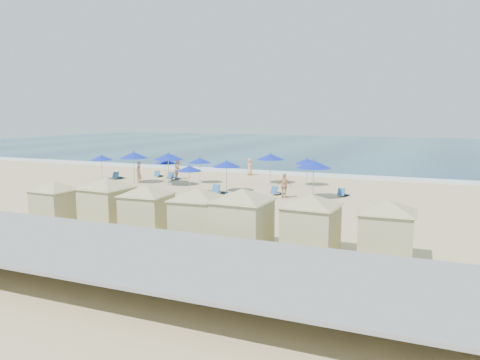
{
  "coord_description": "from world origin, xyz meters",
  "views": [
    {
      "loc": [
        15.14,
        -27.6,
        5.72
      ],
      "look_at": [
        1.93,
        3.0,
        1.02
      ],
      "focal_mm": 35.0,
      "sensor_mm": 36.0,
      "label": 1
    }
  ],
  "objects_px": {
    "trash_bin": "(190,204)",
    "umbrella_1": "(134,155)",
    "umbrella_3": "(200,160)",
    "umbrella_6": "(271,157)",
    "cabana_0": "(55,198)",
    "umbrella_9": "(314,164)",
    "cabana_3": "(198,209)",
    "umbrella_4": "(168,156)",
    "umbrella_7": "(227,164)",
    "umbrella_8": "(307,161)",
    "beachgoer_0": "(139,172)",
    "umbrella_2": "(166,161)",
    "cabana_1": "(107,197)",
    "cabana_2": "(147,204)",
    "beachgoer_3": "(250,167)",
    "umbrella_0": "(101,158)",
    "cabana_5": "(311,217)",
    "cabana_6": "(387,223)",
    "cabana_4": "(242,211)",
    "beachgoer_2": "(284,186)",
    "beachgoer_1": "(178,169)",
    "umbrella_5": "(189,168)"
  },
  "relations": [
    {
      "from": "umbrella_9",
      "to": "beachgoer_3",
      "type": "relative_size",
      "value": 1.69
    },
    {
      "from": "beachgoer_1",
      "to": "umbrella_3",
      "type": "bearing_deg",
      "value": -133.9
    },
    {
      "from": "cabana_4",
      "to": "cabana_1",
      "type": "bearing_deg",
      "value": 174.13
    },
    {
      "from": "cabana_5",
      "to": "cabana_6",
      "type": "bearing_deg",
      "value": 3.86
    },
    {
      "from": "umbrella_0",
      "to": "umbrella_9",
      "type": "xyz_separation_m",
      "value": [
        19.36,
        -1.71,
        0.4
      ]
    },
    {
      "from": "cabana_0",
      "to": "umbrella_2",
      "type": "height_order",
      "value": "cabana_0"
    },
    {
      "from": "umbrella_1",
      "to": "umbrella_9",
      "type": "relative_size",
      "value": 1.0
    },
    {
      "from": "cabana_1",
      "to": "beachgoer_3",
      "type": "relative_size",
      "value": 2.8
    },
    {
      "from": "cabana_1",
      "to": "beachgoer_3",
      "type": "bearing_deg",
      "value": 93.29
    },
    {
      "from": "trash_bin",
      "to": "umbrella_1",
      "type": "relative_size",
      "value": 0.31
    },
    {
      "from": "cabana_3",
      "to": "umbrella_4",
      "type": "bearing_deg",
      "value": 126.23
    },
    {
      "from": "cabana_0",
      "to": "umbrella_4",
      "type": "relative_size",
      "value": 1.47
    },
    {
      "from": "umbrella_1",
      "to": "umbrella_9",
      "type": "distance_m",
      "value": 15.58
    },
    {
      "from": "umbrella_1",
      "to": "beachgoer_3",
      "type": "height_order",
      "value": "umbrella_1"
    },
    {
      "from": "cabana_3",
      "to": "umbrella_8",
      "type": "relative_size",
      "value": 1.93
    },
    {
      "from": "cabana_5",
      "to": "beachgoer_3",
      "type": "height_order",
      "value": "cabana_5"
    },
    {
      "from": "cabana_1",
      "to": "cabana_3",
      "type": "bearing_deg",
      "value": -6.72
    },
    {
      "from": "umbrella_5",
      "to": "umbrella_3",
      "type": "bearing_deg",
      "value": 109.91
    },
    {
      "from": "cabana_3",
      "to": "umbrella_7",
      "type": "distance_m",
      "value": 13.98
    },
    {
      "from": "umbrella_1",
      "to": "cabana_0",
      "type": "bearing_deg",
      "value": -69.37
    },
    {
      "from": "cabana_1",
      "to": "beachgoer_3",
      "type": "distance_m",
      "value": 22.16
    },
    {
      "from": "umbrella_1",
      "to": "beachgoer_0",
      "type": "height_order",
      "value": "umbrella_1"
    },
    {
      "from": "cabana_3",
      "to": "beachgoer_2",
      "type": "height_order",
      "value": "cabana_3"
    },
    {
      "from": "umbrella_4",
      "to": "beachgoer_1",
      "type": "distance_m",
      "value": 4.26
    },
    {
      "from": "umbrella_7",
      "to": "trash_bin",
      "type": "bearing_deg",
      "value": -83.03
    },
    {
      "from": "umbrella_0",
      "to": "beachgoer_0",
      "type": "relative_size",
      "value": 1.25
    },
    {
      "from": "cabana_4",
      "to": "umbrella_8",
      "type": "relative_size",
      "value": 2.04
    },
    {
      "from": "umbrella_0",
      "to": "cabana_0",
      "type": "bearing_deg",
      "value": -57.98
    },
    {
      "from": "umbrella_6",
      "to": "umbrella_7",
      "type": "distance_m",
      "value": 5.44
    },
    {
      "from": "cabana_3",
      "to": "umbrella_1",
      "type": "bearing_deg",
      "value": 134.09
    },
    {
      "from": "umbrella_1",
      "to": "umbrella_2",
      "type": "relative_size",
      "value": 1.27
    },
    {
      "from": "beachgoer_0",
      "to": "cabana_5",
      "type": "bearing_deg",
      "value": 41.28
    },
    {
      "from": "cabana_3",
      "to": "cabana_6",
      "type": "bearing_deg",
      "value": 4.26
    },
    {
      "from": "umbrella_3",
      "to": "beachgoer_2",
      "type": "distance_m",
      "value": 9.49
    },
    {
      "from": "umbrella_4",
      "to": "umbrella_8",
      "type": "bearing_deg",
      "value": 23.77
    },
    {
      "from": "umbrella_3",
      "to": "umbrella_6",
      "type": "distance_m",
      "value": 5.88
    },
    {
      "from": "umbrella_1",
      "to": "umbrella_3",
      "type": "distance_m",
      "value": 5.5
    },
    {
      "from": "umbrella_3",
      "to": "umbrella_9",
      "type": "bearing_deg",
      "value": -17.54
    },
    {
      "from": "cabana_3",
      "to": "beachgoer_3",
      "type": "xyz_separation_m",
      "value": [
        -6.79,
        22.76,
        -0.78
      ]
    },
    {
      "from": "umbrella_9",
      "to": "beachgoer_3",
      "type": "distance_m",
      "value": 13.16
    },
    {
      "from": "umbrella_7",
      "to": "umbrella_2",
      "type": "bearing_deg",
      "value": 162.27
    },
    {
      "from": "umbrella_7",
      "to": "umbrella_6",
      "type": "bearing_deg",
      "value": 73.2
    },
    {
      "from": "cabana_2",
      "to": "cabana_4",
      "type": "distance_m",
      "value": 5.07
    },
    {
      "from": "umbrella_0",
      "to": "umbrella_9",
      "type": "bearing_deg",
      "value": -5.06
    },
    {
      "from": "cabana_2",
      "to": "umbrella_9",
      "type": "bearing_deg",
      "value": 69.65
    },
    {
      "from": "umbrella_1",
      "to": "beachgoer_0",
      "type": "xyz_separation_m",
      "value": [
        0.3,
        0.2,
        -1.45
      ]
    },
    {
      "from": "umbrella_8",
      "to": "beachgoer_0",
      "type": "height_order",
      "value": "umbrella_8"
    },
    {
      "from": "umbrella_0",
      "to": "cabana_5",
      "type": "bearing_deg",
      "value": -32.38
    },
    {
      "from": "umbrella_2",
      "to": "umbrella_8",
      "type": "height_order",
      "value": "umbrella_8"
    },
    {
      "from": "cabana_1",
      "to": "cabana_2",
      "type": "distance_m",
      "value": 2.69
    }
  ]
}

